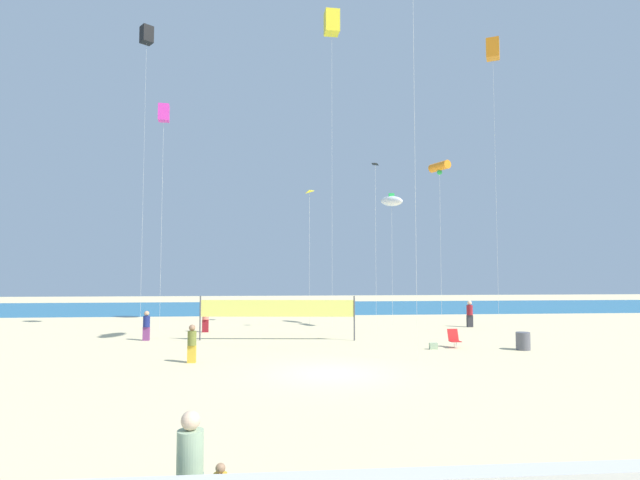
# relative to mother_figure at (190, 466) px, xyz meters

# --- Properties ---
(ground_plane) EXTENTS (120.00, 120.00, 0.00)m
(ground_plane) POSITION_rel_mother_figure_xyz_m (3.26, 10.86, -0.90)
(ground_plane) COLOR beige
(ocean_band) EXTENTS (120.00, 20.00, 0.01)m
(ocean_band) POSITION_rel_mother_figure_xyz_m (3.26, 45.20, -0.90)
(ocean_band) COLOR #1E6B99
(ocean_band) RESTS_ON ground
(mother_figure) EXTENTS (0.39, 0.39, 1.68)m
(mother_figure) POSITION_rel_mother_figure_xyz_m (0.00, 0.00, 0.00)
(mother_figure) COLOR #19727A
(mother_figure) RESTS_ON ground
(beachgoer_navy_shirt) EXTENTS (0.36, 0.36, 1.59)m
(beachgoer_navy_shirt) POSITION_rel_mother_figure_xyz_m (-5.72, 20.48, -0.05)
(beachgoer_navy_shirt) COLOR #7A3872
(beachgoer_navy_shirt) RESTS_ON ground
(beachgoer_maroon_shirt) EXTENTS (0.40, 0.40, 1.77)m
(beachgoer_maroon_shirt) POSITION_rel_mother_figure_xyz_m (14.28, 25.36, 0.04)
(beachgoer_maroon_shirt) COLOR #2D2D33
(beachgoer_maroon_shirt) RESTS_ON ground
(beachgoer_coral_shirt) EXTENTS (0.39, 0.39, 1.70)m
(beachgoer_coral_shirt) POSITION_rel_mother_figure_xyz_m (-3.06, 24.02, 0.01)
(beachgoer_coral_shirt) COLOR maroon
(beachgoer_coral_shirt) RESTS_ON ground
(beachgoer_olive_shirt) EXTENTS (0.35, 0.35, 1.55)m
(beachgoer_olive_shirt) POSITION_rel_mother_figure_xyz_m (-2.17, 13.50, -0.07)
(beachgoer_olive_shirt) COLOR gold
(beachgoer_olive_shirt) RESTS_ON ground
(folding_beach_chair) EXTENTS (0.52, 0.65, 0.89)m
(folding_beach_chair) POSITION_rel_mother_figure_xyz_m (9.99, 16.60, -0.43)
(folding_beach_chair) COLOR red
(folding_beach_chair) RESTS_ON ground
(trash_barrel) EXTENTS (0.66, 0.66, 0.84)m
(trash_barrel) POSITION_rel_mother_figure_xyz_m (12.98, 15.53, -0.48)
(trash_barrel) COLOR #595960
(trash_barrel) RESTS_ON ground
(volleyball_net) EXTENTS (8.41, 0.90, 2.40)m
(volleyball_net) POSITION_rel_mother_figure_xyz_m (1.33, 19.89, 0.74)
(volleyball_net) COLOR #4C4C51
(volleyball_net) RESTS_ON ground
(beach_handbag) EXTENTS (0.38, 0.19, 0.31)m
(beach_handbag) POSITION_rel_mother_figure_xyz_m (8.79, 16.11, -0.75)
(beach_handbag) COLOR #99B28C
(beach_handbag) RESTS_ON ground
(kite_yellow_diamond) EXTENTS (0.90, 0.89, 9.61)m
(kite_yellow_diamond) POSITION_rel_mother_figure_xyz_m (3.57, 27.51, 8.43)
(kite_yellow_diamond) COLOR silver
(kite_yellow_diamond) RESTS_ON ground
(kite_white_inflatable) EXTENTS (1.67, 2.09, 9.09)m
(kite_white_inflatable) POSITION_rel_mother_figure_xyz_m (9.13, 25.92, 7.65)
(kite_white_inflatable) COLOR silver
(kite_white_inflatable) RESTS_ON ground
(kite_orange_box) EXTENTS (1.20, 1.20, 20.50)m
(kite_orange_box) POSITION_rel_mother_figure_xyz_m (16.79, 26.42, 18.86)
(kite_orange_box) COLOR silver
(kite_orange_box) RESTS_ON ground
(kite_orange_tube) EXTENTS (1.08, 1.61, 10.60)m
(kite_orange_tube) POSITION_rel_mother_figure_xyz_m (11.46, 22.74, 9.38)
(kite_orange_tube) COLOR silver
(kite_orange_tube) RESTS_ON ground
(kite_magenta_box) EXTENTS (0.76, 0.76, 14.57)m
(kite_magenta_box) POSITION_rel_mother_figure_xyz_m (-6.07, 25.15, 13.10)
(kite_magenta_box) COLOR silver
(kite_magenta_box) RESTS_ON ground
(kite_black_diamond) EXTENTS (0.52, 0.51, 10.53)m
(kite_black_diamond) POSITION_rel_mother_figure_xyz_m (7.38, 22.77, 9.08)
(kite_black_diamond) COLOR silver
(kite_black_diamond) RESTS_ON ground
(kite_black_box) EXTENTS (1.13, 1.13, 22.41)m
(kite_black_box) POSITION_rel_mother_figure_xyz_m (-8.67, 30.57, 20.83)
(kite_black_box) COLOR silver
(kite_black_box) RESTS_ON ground
(kite_yellow_box) EXTENTS (1.03, 1.03, 21.38)m
(kite_yellow_box) POSITION_rel_mother_figure_xyz_m (4.94, 25.21, 19.69)
(kite_yellow_box) COLOR silver
(kite_yellow_box) RESTS_ON ground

